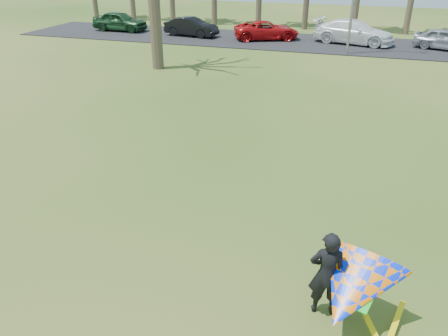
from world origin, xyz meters
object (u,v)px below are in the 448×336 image
(car_0, at_px, (120,21))
(car_2, at_px, (267,30))
(kite_flyer, at_px, (349,288))
(car_1, at_px, (191,27))
(car_3, at_px, (354,32))
(car_4, at_px, (446,39))

(car_0, relative_size, car_2, 0.93)
(car_2, bearing_deg, kite_flyer, 172.40)
(car_1, bearing_deg, car_2, -77.66)
(car_2, height_order, kite_flyer, kite_flyer)
(kite_flyer, bearing_deg, car_1, 116.62)
(car_1, distance_m, car_3, 11.99)
(car_1, relative_size, kite_flyer, 1.74)
(car_4, bearing_deg, car_3, 107.14)
(car_0, bearing_deg, car_1, -93.42)
(car_2, bearing_deg, car_1, 70.70)
(car_4, bearing_deg, car_2, 110.31)
(car_2, xyz_separation_m, car_4, (12.11, -0.05, 0.01))
(kite_flyer, bearing_deg, car_3, 92.34)
(car_1, distance_m, kite_flyer, 29.16)
(car_2, relative_size, car_4, 1.20)
(car_0, distance_m, car_2, 12.19)
(car_2, relative_size, car_3, 0.86)
(car_0, bearing_deg, car_3, -88.40)
(car_3, bearing_deg, car_2, 106.30)
(car_0, relative_size, kite_flyer, 1.85)
(car_4, relative_size, kite_flyer, 1.65)
(car_0, height_order, kite_flyer, kite_flyer)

